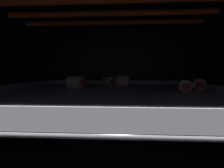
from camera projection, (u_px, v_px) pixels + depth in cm
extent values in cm
cube|color=black|center=(110.00, 162.00, 30.60)|extent=(59.50, 43.83, 1.20)
cube|color=black|center=(114.00, 77.00, 50.31)|extent=(59.50, 1.20, 34.39)
cylinder|color=#F25919|center=(109.00, 0.00, 25.01)|extent=(45.68, 1.23, 1.23)
cylinder|color=#F25919|center=(111.00, 13.00, 30.68)|extent=(45.68, 1.23, 1.23)
cylinder|color=#F25919|center=(112.00, 23.00, 36.35)|extent=(45.68, 1.23, 1.23)
cylinder|color=slate|center=(96.00, 136.00, 11.41)|extent=(53.72, 0.58, 0.58)
cylinder|color=slate|center=(102.00, 118.00, 15.90)|extent=(53.72, 0.58, 0.58)
cylinder|color=slate|center=(106.00, 108.00, 20.39)|extent=(53.72, 0.58, 0.58)
cylinder|color=slate|center=(108.00, 101.00, 24.88)|extent=(53.72, 0.58, 0.58)
cylinder|color=slate|center=(110.00, 97.00, 29.37)|extent=(53.72, 0.58, 0.58)
cylinder|color=slate|center=(111.00, 94.00, 33.86)|extent=(53.72, 0.58, 0.58)
cylinder|color=slate|center=(112.00, 91.00, 38.35)|extent=(53.72, 0.58, 0.58)
cylinder|color=slate|center=(113.00, 89.00, 42.84)|extent=(53.72, 0.58, 0.58)
cylinder|color=slate|center=(113.00, 87.00, 47.33)|extent=(53.72, 0.58, 0.58)
cube|color=silver|center=(110.00, 93.00, 29.31)|extent=(45.74, 36.48, 0.88)
cube|color=silver|center=(96.00, 113.00, 11.46)|extent=(45.74, 0.80, 1.24)
cube|color=silver|center=(113.00, 82.00, 46.98)|extent=(45.74, 0.80, 1.24)
cube|color=silver|center=(6.00, 88.00, 30.29)|extent=(0.80, 36.48, 1.24)
cube|color=silver|center=(222.00, 89.00, 28.15)|extent=(0.80, 36.48, 1.24)
cylinder|color=beige|center=(76.00, 82.00, 33.84)|extent=(4.13, 3.78, 3.07)
cylinder|color=#B23D38|center=(68.00, 82.00, 34.42)|extent=(1.13, 1.54, 1.39)
cylinder|color=#B23D38|center=(84.00, 82.00, 33.26)|extent=(1.13, 1.54, 1.39)
cylinder|color=beige|center=(197.00, 84.00, 31.28)|extent=(3.28, 4.08, 2.55)
cylinder|color=#B23D38|center=(201.00, 85.00, 29.00)|extent=(1.65, 1.43, 1.43)
cylinder|color=#B23D38|center=(194.00, 83.00, 33.56)|extent=(1.65, 1.43, 1.43)
cylinder|color=beige|center=(108.00, 82.00, 39.66)|extent=(3.84, 3.89, 2.65)
cylinder|color=#B23D38|center=(105.00, 81.00, 41.28)|extent=(1.62, 1.58, 1.25)
cylinder|color=#B23D38|center=(112.00, 82.00, 38.04)|extent=(1.62, 1.58, 1.25)
cylinder|color=beige|center=(121.00, 81.00, 37.63)|extent=(3.87, 3.84, 3.05)
cylinder|color=#B23D38|center=(114.00, 81.00, 37.12)|extent=(1.33, 1.84, 1.65)
cylinder|color=#B23D38|center=(128.00, 81.00, 38.13)|extent=(1.33, 1.84, 1.65)
cylinder|color=beige|center=(185.00, 86.00, 28.20)|extent=(3.37, 4.29, 2.44)
cylinder|color=#B23D38|center=(187.00, 87.00, 26.10)|extent=(1.55, 1.02, 1.43)
cylinder|color=#B23D38|center=(183.00, 85.00, 30.29)|extent=(1.55, 1.02, 1.43)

